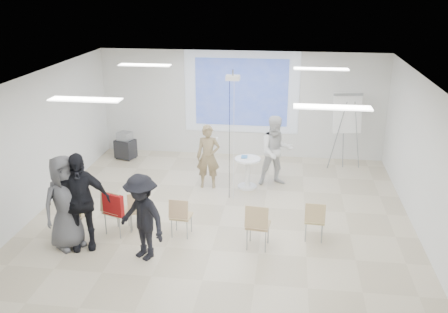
# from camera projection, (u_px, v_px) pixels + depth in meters

# --- Properties ---
(floor) EXTENTS (8.00, 9.00, 0.10)m
(floor) POSITION_uv_depth(u_px,v_px,m) (219.00, 228.00, 10.38)
(floor) COLOR beige
(floor) RESTS_ON ground
(ceiling) EXTENTS (8.00, 9.00, 0.10)m
(ceiling) POSITION_uv_depth(u_px,v_px,m) (218.00, 80.00, 9.33)
(ceiling) COLOR white
(ceiling) RESTS_ON wall_back
(wall_back) EXTENTS (8.00, 0.10, 3.00)m
(wall_back) POSITION_uv_depth(u_px,v_px,m) (241.00, 104.00, 14.10)
(wall_back) COLOR silver
(wall_back) RESTS_ON floor
(wall_left) EXTENTS (0.10, 9.00, 3.00)m
(wall_left) POSITION_uv_depth(u_px,v_px,m) (26.00, 149.00, 10.36)
(wall_left) COLOR silver
(wall_left) RESTS_ON floor
(wall_right) EXTENTS (0.10, 9.00, 3.00)m
(wall_right) POSITION_uv_depth(u_px,v_px,m) (432.00, 168.00, 9.35)
(wall_right) COLOR silver
(wall_right) RESTS_ON floor
(projection_halo) EXTENTS (3.20, 0.01, 2.30)m
(projection_halo) POSITION_uv_depth(u_px,v_px,m) (241.00, 92.00, 13.92)
(projection_halo) COLOR silver
(projection_halo) RESTS_ON wall_back
(projection_image) EXTENTS (2.60, 0.01, 1.90)m
(projection_image) POSITION_uv_depth(u_px,v_px,m) (241.00, 92.00, 13.91)
(projection_image) COLOR #3651B9
(projection_image) RESTS_ON wall_back
(pedestal_table) EXTENTS (0.65, 0.65, 0.79)m
(pedestal_table) POSITION_uv_depth(u_px,v_px,m) (247.00, 171.00, 12.12)
(pedestal_table) COLOR silver
(pedestal_table) RESTS_ON floor
(player_left) EXTENTS (0.68, 0.49, 1.78)m
(player_left) POSITION_uv_depth(u_px,v_px,m) (208.00, 153.00, 12.02)
(player_left) COLOR #917C59
(player_left) RESTS_ON floor
(player_right) EXTENTS (1.10, 0.97, 1.94)m
(player_right) POSITION_uv_depth(u_px,v_px,m) (276.00, 147.00, 12.15)
(player_right) COLOR white
(player_right) RESTS_ON floor
(controller_left) EXTENTS (0.05, 0.12, 0.04)m
(controller_left) POSITION_uv_depth(u_px,v_px,m) (217.00, 139.00, 12.14)
(controller_left) COLOR white
(controller_left) RESTS_ON player_left
(controller_right) EXTENTS (0.07, 0.13, 0.04)m
(controller_right) POSITION_uv_depth(u_px,v_px,m) (270.00, 131.00, 12.29)
(controller_right) COLOR silver
(controller_right) RESTS_ON player_right
(chair_far_left) EXTENTS (0.39, 0.42, 0.82)m
(chair_far_left) POSITION_uv_depth(u_px,v_px,m) (75.00, 212.00, 9.87)
(chair_far_left) COLOR tan
(chair_far_left) RESTS_ON floor
(chair_left_mid) EXTENTS (0.59, 0.61, 0.96)m
(chair_left_mid) POSITION_uv_depth(u_px,v_px,m) (115.00, 209.00, 9.84)
(chair_left_mid) COLOR tan
(chair_left_mid) RESTS_ON floor
(chair_left_inner) EXTENTS (0.54, 0.55, 0.85)m
(chair_left_inner) POSITION_uv_depth(u_px,v_px,m) (137.00, 207.00, 10.04)
(chair_left_inner) COLOR tan
(chair_left_inner) RESTS_ON floor
(chair_center) EXTENTS (0.42, 0.45, 0.83)m
(chair_center) POSITION_uv_depth(u_px,v_px,m) (180.00, 214.00, 9.78)
(chair_center) COLOR tan
(chair_center) RESTS_ON floor
(chair_right_inner) EXTENTS (0.48, 0.51, 0.93)m
(chair_right_inner) POSITION_uv_depth(u_px,v_px,m) (257.00, 223.00, 9.30)
(chair_right_inner) COLOR tan
(chair_right_inner) RESTS_ON floor
(chair_right_far) EXTENTS (0.41, 0.43, 0.83)m
(chair_right_far) POSITION_uv_depth(u_px,v_px,m) (315.00, 218.00, 9.63)
(chair_right_far) COLOR tan
(chair_right_far) RESTS_ON floor
(red_jacket) EXTENTS (0.46, 0.26, 0.43)m
(red_jacket) POSITION_uv_depth(u_px,v_px,m) (113.00, 205.00, 9.65)
(red_jacket) COLOR #AF1516
(red_jacket) RESTS_ON chair_left_mid
(laptop) EXTENTS (0.38, 0.34, 0.02)m
(laptop) POSITION_uv_depth(u_px,v_px,m) (137.00, 208.00, 10.14)
(laptop) COLOR black
(laptop) RESTS_ON chair_left_inner
(audience_left) EXTENTS (1.45, 1.15, 2.18)m
(audience_left) POSITION_uv_depth(u_px,v_px,m) (79.00, 195.00, 9.19)
(audience_left) COLOR black
(audience_left) RESTS_ON floor
(audience_mid) EXTENTS (1.36, 1.19, 1.85)m
(audience_mid) POSITION_uv_depth(u_px,v_px,m) (142.00, 212.00, 8.89)
(audience_mid) COLOR black
(audience_mid) RESTS_ON floor
(audience_outer) EXTENTS (1.14, 1.19, 2.05)m
(audience_outer) POSITION_uv_depth(u_px,v_px,m) (65.00, 197.00, 9.25)
(audience_outer) COLOR #5A5A5F
(audience_outer) RESTS_ON floor
(flipchart_easel) EXTENTS (0.88, 0.68, 2.05)m
(flipchart_easel) POSITION_uv_depth(u_px,v_px,m) (347.00, 114.00, 13.01)
(flipchart_easel) COLOR gray
(flipchart_easel) RESTS_ON floor
(av_cart) EXTENTS (0.62, 0.55, 0.78)m
(av_cart) POSITION_uv_depth(u_px,v_px,m) (125.00, 146.00, 14.14)
(av_cart) COLOR black
(av_cart) RESTS_ON floor
(ceiling_projector) EXTENTS (0.30, 0.25, 3.00)m
(ceiling_projector) POSITION_uv_depth(u_px,v_px,m) (233.00, 84.00, 10.83)
(ceiling_projector) COLOR white
(ceiling_projector) RESTS_ON ceiling
(fluor_panel_nw) EXTENTS (1.20, 0.30, 0.02)m
(fluor_panel_nw) POSITION_uv_depth(u_px,v_px,m) (145.00, 65.00, 11.47)
(fluor_panel_nw) COLOR white
(fluor_panel_nw) RESTS_ON ceiling
(fluor_panel_ne) EXTENTS (1.20, 0.30, 0.02)m
(fluor_panel_ne) POSITION_uv_depth(u_px,v_px,m) (321.00, 69.00, 10.98)
(fluor_panel_ne) COLOR white
(fluor_panel_ne) RESTS_ON ceiling
(fluor_panel_sw) EXTENTS (1.20, 0.30, 0.02)m
(fluor_panel_sw) POSITION_uv_depth(u_px,v_px,m) (85.00, 99.00, 8.21)
(fluor_panel_sw) COLOR white
(fluor_panel_sw) RESTS_ON ceiling
(fluor_panel_se) EXTENTS (1.20, 0.30, 0.02)m
(fluor_panel_se) POSITION_uv_depth(u_px,v_px,m) (332.00, 107.00, 7.71)
(fluor_panel_se) COLOR white
(fluor_panel_se) RESTS_ON ceiling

